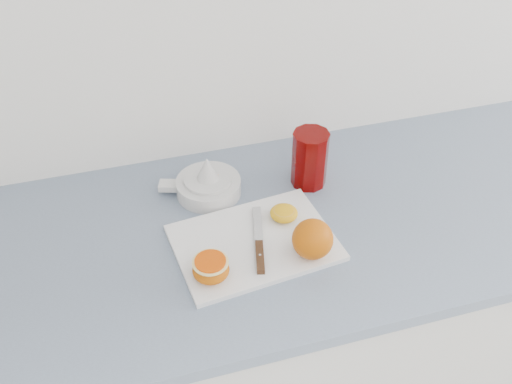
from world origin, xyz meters
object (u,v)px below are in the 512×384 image
half_orange (211,269)px  citrus_juicer (208,184)px  counter (289,337)px  cutting_board (254,243)px  red_tumbler (310,161)px

half_orange → citrus_juicer: bearing=79.0°
counter → citrus_juicer: citrus_juicer is taller
cutting_board → half_orange: (-0.11, -0.07, 0.03)m
counter → half_orange: half_orange is taller
cutting_board → red_tumbler: red_tumbler is taller
citrus_juicer → half_orange: bearing=-101.0°
cutting_board → citrus_juicer: 0.20m
counter → half_orange: (-0.22, -0.13, 0.48)m
counter → red_tumbler: (0.07, 0.11, 0.51)m
citrus_juicer → red_tumbler: bearing=-6.3°
cutting_board → citrus_juicer: citrus_juicer is taller
red_tumbler → cutting_board: bearing=-137.5°
counter → cutting_board: cutting_board is taller
citrus_juicer → red_tumbler: 0.24m
cutting_board → citrus_juicer: bearing=106.5°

